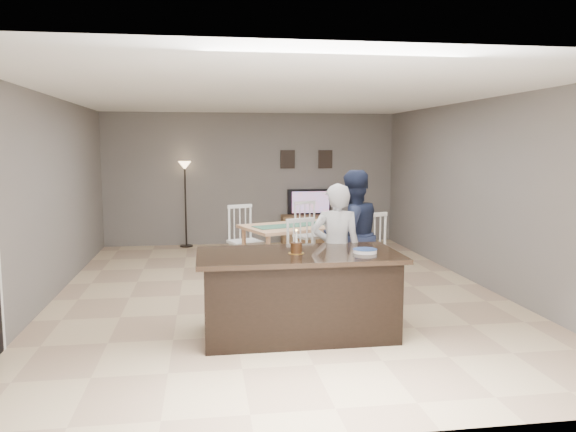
{
  "coord_description": "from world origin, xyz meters",
  "views": [
    {
      "loc": [
        -0.98,
        -7.6,
        2.03
      ],
      "look_at": [
        0.11,
        -0.3,
        1.11
      ],
      "focal_mm": 35.0,
      "sensor_mm": 36.0,
      "label": 1
    }
  ],
  "objects": [
    {
      "name": "floor",
      "position": [
        0.0,
        0.0,
        0.0
      ],
      "size": [
        8.0,
        8.0,
        0.0
      ],
      "primitive_type": "plane",
      "color": "tan",
      "rests_on": "ground"
    },
    {
      "name": "room_shell",
      "position": [
        0.0,
        0.0,
        1.68
      ],
      "size": [
        8.0,
        8.0,
        8.0
      ],
      "color": "slate",
      "rests_on": "floor"
    },
    {
      "name": "kitchen_island",
      "position": [
        0.0,
        -1.8,
        0.45
      ],
      "size": [
        2.15,
        1.1,
        0.9
      ],
      "color": "black",
      "rests_on": "floor"
    },
    {
      "name": "tv_console",
      "position": [
        1.2,
        3.77,
        0.3
      ],
      "size": [
        1.2,
        0.4,
        0.6
      ],
      "primitive_type": "cube",
      "color": "brown",
      "rests_on": "floor"
    },
    {
      "name": "television",
      "position": [
        1.2,
        3.84,
        0.86
      ],
      "size": [
        0.91,
        0.12,
        0.53
      ],
      "primitive_type": "imported",
      "rotation": [
        0.0,
        0.0,
        3.14
      ],
      "color": "black",
      "rests_on": "tv_console"
    },
    {
      "name": "tv_screen_glow",
      "position": [
        1.2,
        3.76,
        0.87
      ],
      "size": [
        0.78,
        0.0,
        0.78
      ],
      "primitive_type": "plane",
      "rotation": [
        1.57,
        0.0,
        3.14
      ],
      "color": "#D54D17",
      "rests_on": "tv_console"
    },
    {
      "name": "picture_frames",
      "position": [
        1.15,
        3.98,
        1.75
      ],
      "size": [
        1.1,
        0.02,
        0.38
      ],
      "color": "black",
      "rests_on": "room_shell"
    },
    {
      "name": "woman",
      "position": [
        0.55,
        -1.25,
        0.8
      ],
      "size": [
        0.64,
        0.48,
        1.6
      ],
      "primitive_type": "imported",
      "rotation": [
        0.0,
        0.0,
        2.95
      ],
      "color": "#B2B3B7",
      "rests_on": "floor"
    },
    {
      "name": "man",
      "position": [
        0.95,
        -0.46,
        0.86
      ],
      "size": [
        1.01,
        0.9,
        1.72
      ],
      "primitive_type": "imported",
      "rotation": [
        0.0,
        0.0,
        3.49
      ],
      "color": "#181F36",
      "rests_on": "floor"
    },
    {
      "name": "birthday_cake",
      "position": [
        -0.03,
        -1.83,
        0.96
      ],
      "size": [
        0.17,
        0.17,
        0.26
      ],
      "color": "gold",
      "rests_on": "kitchen_island"
    },
    {
      "name": "plate_stack",
      "position": [
        0.7,
        -1.91,
        0.92
      ],
      "size": [
        0.26,
        0.26,
        0.04
      ],
      "color": "white",
      "rests_on": "kitchen_island"
    },
    {
      "name": "dining_table",
      "position": [
        0.5,
        0.74,
        0.69
      ],
      "size": [
        2.28,
        2.47,
        1.09
      ],
      "rotation": [
        0.0,
        0.0,
        0.35
      ],
      "color": "tan",
      "rests_on": "floor"
    },
    {
      "name": "floor_lamp",
      "position": [
        -1.35,
        3.79,
        1.34
      ],
      "size": [
        0.26,
        0.26,
        1.72
      ],
      "color": "black",
      "rests_on": "floor"
    }
  ]
}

